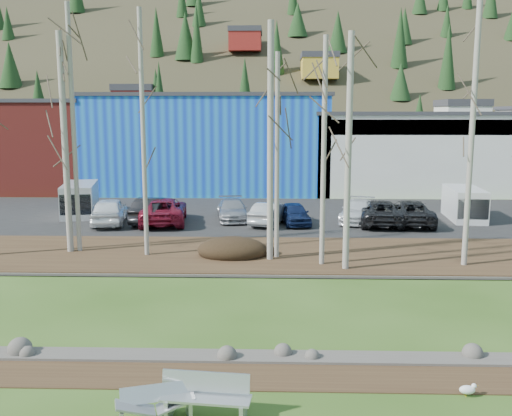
{
  "coord_description": "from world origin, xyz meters",
  "views": [
    {
      "loc": [
        -0.51,
        -11.67,
        6.67
      ],
      "look_at": [
        -1.26,
        13.34,
        2.5
      ],
      "focal_mm": 40.0,
      "sensor_mm": 36.0,
      "label": 1
    }
  ],
  "objects_px": {
    "bench_intact": "(206,397)",
    "van_grey": "(80,200)",
    "car_1": "(153,210)",
    "car_7": "(358,211)",
    "car_8": "(380,212)",
    "car_3": "(232,210)",
    "car_6": "(410,212)",
    "bench_damaged": "(157,404)",
    "seagull": "(468,389)",
    "car_5": "(270,213)",
    "van_white": "(465,204)",
    "car_4": "(295,214)",
    "car_2": "(164,210)",
    "car_0": "(109,211)"
  },
  "relations": [
    {
      "from": "car_3",
      "to": "car_6",
      "type": "xyz_separation_m",
      "value": [
        10.64,
        -1.17,
        0.09
      ]
    },
    {
      "from": "bench_damaged",
      "to": "seagull",
      "type": "distance_m",
      "value": 7.29
    },
    {
      "from": "bench_damaged",
      "to": "bench_intact",
      "type": "bearing_deg",
      "value": -9.73
    },
    {
      "from": "car_2",
      "to": "car_4",
      "type": "relative_size",
      "value": 1.49
    },
    {
      "from": "seagull",
      "to": "car_5",
      "type": "relative_size",
      "value": 0.11
    },
    {
      "from": "seagull",
      "to": "car_7",
      "type": "xyz_separation_m",
      "value": [
        0.53,
        21.55,
        0.61
      ]
    },
    {
      "from": "car_3",
      "to": "car_8",
      "type": "relative_size",
      "value": 0.83
    },
    {
      "from": "seagull",
      "to": "van_white",
      "type": "xyz_separation_m",
      "value": [
        7.25,
        22.44,
        0.93
      ]
    },
    {
      "from": "bench_damaged",
      "to": "car_2",
      "type": "xyz_separation_m",
      "value": [
        -4.02,
        21.96,
        0.52
      ]
    },
    {
      "from": "car_3",
      "to": "bench_intact",
      "type": "bearing_deg",
      "value": -94.97
    },
    {
      "from": "bench_intact",
      "to": "van_grey",
      "type": "bearing_deg",
      "value": 120.39
    },
    {
      "from": "car_5",
      "to": "car_7",
      "type": "relative_size",
      "value": 0.89
    },
    {
      "from": "car_6",
      "to": "car_7",
      "type": "distance_m",
      "value": 3.04
    },
    {
      "from": "car_7",
      "to": "car_8",
      "type": "xyz_separation_m",
      "value": [
        1.17,
        -0.79,
        0.07
      ]
    },
    {
      "from": "car_5",
      "to": "bench_intact",
      "type": "bearing_deg",
      "value": 104.53
    },
    {
      "from": "bench_intact",
      "to": "car_2",
      "type": "xyz_separation_m",
      "value": [
        -5.08,
        21.81,
        0.41
      ]
    },
    {
      "from": "car_0",
      "to": "car_2",
      "type": "distance_m",
      "value": 3.21
    },
    {
      "from": "seagull",
      "to": "car_4",
      "type": "bearing_deg",
      "value": 93.6
    },
    {
      "from": "car_3",
      "to": "van_grey",
      "type": "height_order",
      "value": "van_grey"
    },
    {
      "from": "bench_intact",
      "to": "car_8",
      "type": "distance_m",
      "value": 23.25
    },
    {
      "from": "car_4",
      "to": "bench_damaged",
      "type": "bearing_deg",
      "value": -109.11
    },
    {
      "from": "car_6",
      "to": "van_grey",
      "type": "xyz_separation_m",
      "value": [
        -20.6,
        2.41,
        0.3
      ]
    },
    {
      "from": "car_1",
      "to": "car_4",
      "type": "height_order",
      "value": "car_1"
    },
    {
      "from": "car_1",
      "to": "car_6",
      "type": "bearing_deg",
      "value": -175.69
    },
    {
      "from": "car_7",
      "to": "van_grey",
      "type": "bearing_deg",
      "value": -169.16
    },
    {
      "from": "bench_damaged",
      "to": "car_5",
      "type": "bearing_deg",
      "value": 66.54
    },
    {
      "from": "van_white",
      "to": "car_0",
      "type": "bearing_deg",
      "value": -169.49
    },
    {
      "from": "seagull",
      "to": "car_3",
      "type": "distance_m",
      "value": 23.08
    },
    {
      "from": "car_1",
      "to": "car_8",
      "type": "relative_size",
      "value": 0.9
    },
    {
      "from": "car_7",
      "to": "car_2",
      "type": "bearing_deg",
      "value": -159.67
    },
    {
      "from": "seagull",
      "to": "car_4",
      "type": "xyz_separation_m",
      "value": [
        -3.36,
        20.61,
        0.59
      ]
    },
    {
      "from": "seagull",
      "to": "car_0",
      "type": "distance_m",
      "value": 24.88
    },
    {
      "from": "car_5",
      "to": "car_6",
      "type": "height_order",
      "value": "car_6"
    },
    {
      "from": "car_6",
      "to": "van_white",
      "type": "relative_size",
      "value": 1.14
    },
    {
      "from": "car_7",
      "to": "van_white",
      "type": "height_order",
      "value": "van_white"
    },
    {
      "from": "seagull",
      "to": "car_7",
      "type": "relative_size",
      "value": 0.1
    },
    {
      "from": "car_3",
      "to": "car_5",
      "type": "distance_m",
      "value": 2.71
    },
    {
      "from": "car_2",
      "to": "car_3",
      "type": "bearing_deg",
      "value": -169.47
    },
    {
      "from": "car_2",
      "to": "car_6",
      "type": "relative_size",
      "value": 1.06
    },
    {
      "from": "car_2",
      "to": "car_5",
      "type": "bearing_deg",
      "value": 171.97
    },
    {
      "from": "car_1",
      "to": "car_7",
      "type": "distance_m",
      "value": 12.44
    },
    {
      "from": "car_8",
      "to": "bench_damaged",
      "type": "bearing_deg",
      "value": 72.47
    },
    {
      "from": "bench_intact",
      "to": "car_0",
      "type": "xyz_separation_m",
      "value": [
        -8.26,
        21.42,
        0.44
      ]
    },
    {
      "from": "bench_intact",
      "to": "van_grey",
      "type": "distance_m",
      "value": 26.69
    },
    {
      "from": "van_grey",
      "to": "car_7",
      "type": "bearing_deg",
      "value": -17.28
    },
    {
      "from": "bench_damaged",
      "to": "car_6",
      "type": "xyz_separation_m",
      "value": [
        10.64,
        22.04,
        0.48
      ]
    },
    {
      "from": "car_0",
      "to": "car_5",
      "type": "bearing_deg",
      "value": 172.18
    },
    {
      "from": "car_2",
      "to": "van_white",
      "type": "bearing_deg",
      "value": 178.78
    },
    {
      "from": "car_7",
      "to": "van_grey",
      "type": "distance_m",
      "value": 17.74
    },
    {
      "from": "van_grey",
      "to": "car_3",
      "type": "bearing_deg",
      "value": -19.17
    }
  ]
}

